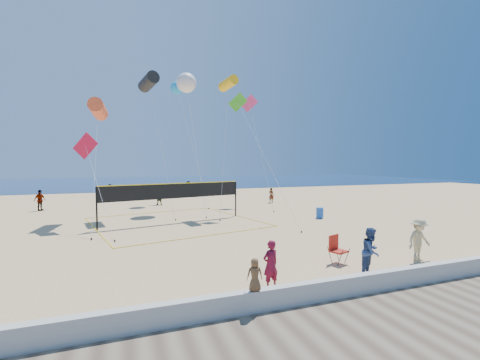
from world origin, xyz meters
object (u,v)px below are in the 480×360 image
object	(u,v)px
trash_barrel	(320,213)
volleyball_net	(175,195)
woman	(271,265)
camp_chair	(336,247)

from	to	relation	value
trash_barrel	volleyball_net	bearing A→B (deg)	168.58
woman	volleyball_net	xyz separation A→B (m)	(-1.11, 12.89, 1.08)
woman	volleyball_net	bearing A→B (deg)	-98.48
camp_chair	volleyball_net	world-z (taller)	volleyball_net
volleyball_net	woman	bearing A→B (deg)	-97.77
camp_chair	volleyball_net	size ratio (longest dim) A/B	0.10
trash_barrel	woman	bearing A→B (deg)	-130.35
woman	camp_chair	size ratio (longest dim) A/B	1.27
camp_chair	trash_barrel	world-z (taller)	camp_chair
woman	trash_barrel	xyz separation A→B (m)	(9.19, 10.81, -0.40)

